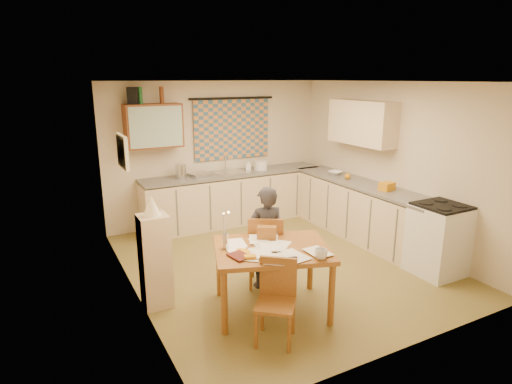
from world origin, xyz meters
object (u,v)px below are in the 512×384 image
chair_far (266,263)px  stove (438,239)px  counter_back (234,198)px  dining_table (272,278)px  counter_right (362,211)px  shelf_stand (155,261)px  person (266,238)px

chair_far → stove: bearing=-167.5°
counter_back → chair_far: 2.51m
dining_table → counter_right: bearing=47.3°
counter_right → stove: 1.49m
stove → shelf_stand: 3.65m
counter_back → stove: size_ratio=3.44×
counter_right → person: person is taller
stove → chair_far: bearing=160.8°
dining_table → stove: bearing=14.4°
dining_table → shelf_stand: (-1.12, 0.69, 0.17)m
counter_back → shelf_stand: size_ratio=3.02×
stove → shelf_stand: shelf_stand is taller
chair_far → person: (-0.02, -0.02, 0.36)m
counter_right → stove: (0.00, -1.49, 0.03)m
counter_right → dining_table: 2.74m
stove → shelf_stand: size_ratio=0.88×
counter_right → dining_table: (-2.42, -1.27, -0.07)m
dining_table → person: bearing=87.3°
counter_back → shelf_stand: 3.05m
stove → counter_right: bearing=90.0°
person → dining_table: bearing=76.2°
stove → dining_table: size_ratio=0.65×
counter_back → person: size_ratio=2.55×
chair_far → shelf_stand: bearing=25.6°
stove → person: size_ratio=0.74×
counter_back → dining_table: 3.10m
counter_right → chair_far: 2.31m
chair_far → person: size_ratio=0.72×
person → shelf_stand: person is taller
stove → chair_far: stove is taller
person → shelf_stand: bearing=1.2°
counter_back → counter_right: same height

